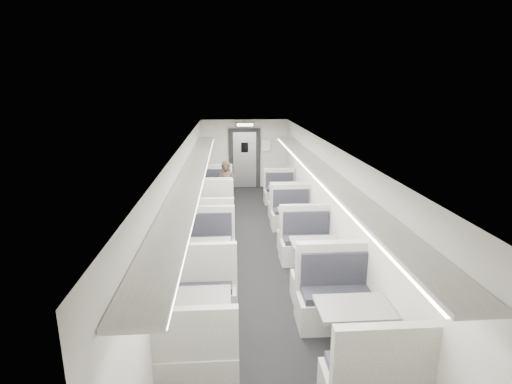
{
  "coord_description": "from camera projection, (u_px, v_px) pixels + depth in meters",
  "views": [
    {
      "loc": [
        -0.58,
        -7.94,
        3.55
      ],
      "look_at": [
        0.05,
        0.92,
        1.17
      ],
      "focal_mm": 28.0,
      "sensor_mm": 36.0,
      "label": 1
    }
  ],
  "objects": [
    {
      "name": "room",
      "position": [
        257.0,
        202.0,
        8.29
      ],
      "size": [
        3.24,
        12.24,
        2.64
      ],
      "color": "black",
      "rests_on": "ground"
    },
    {
      "name": "exit_sign",
      "position": [
        245.0,
        125.0,
        13.26
      ],
      "size": [
        0.62,
        0.12,
        0.16
      ],
      "color": "black",
      "rests_on": "room"
    },
    {
      "name": "window_a",
      "position": [
        197.0,
        164.0,
        11.43
      ],
      "size": [
        0.02,
        1.18,
        0.84
      ],
      "primitive_type": "cube",
      "color": "black",
      "rests_on": "room"
    },
    {
      "name": "luggage_rack_left",
      "position": [
        194.0,
        172.0,
        7.74
      ],
      "size": [
        0.46,
        10.4,
        0.09
      ],
      "color": "silver",
      "rests_on": "room"
    },
    {
      "name": "booth_right_a",
      "position": [
        283.0,
        198.0,
        11.67
      ],
      "size": [
        0.97,
        1.97,
        1.05
      ],
      "color": "silver",
      "rests_on": "room"
    },
    {
      "name": "window_b",
      "position": [
        190.0,
        183.0,
        9.31
      ],
      "size": [
        0.02,
        1.18,
        0.84
      ],
      "primitive_type": "cube",
      "color": "black",
      "rests_on": "room"
    },
    {
      "name": "luggage_rack_right",
      "position": [
        320.0,
        170.0,
        7.9
      ],
      "size": [
        0.46,
        10.4,
        0.09
      ],
      "color": "silver",
      "rests_on": "room"
    },
    {
      "name": "booth_left_b",
      "position": [
        212.0,
        217.0,
        9.91
      ],
      "size": [
        1.06,
        2.15,
        1.15
      ],
      "color": "silver",
      "rests_on": "room"
    },
    {
      "name": "window_d",
      "position": [
        158.0,
        264.0,
        5.07
      ],
      "size": [
        0.02,
        1.18,
        0.84
      ],
      "primitive_type": "cube",
      "color": "black",
      "rests_on": "room"
    },
    {
      "name": "wall_notice",
      "position": [
        266.0,
        146.0,
        13.97
      ],
      "size": [
        0.32,
        0.02,
        0.4
      ],
      "primitive_type": "cube",
      "color": "silver",
      "rests_on": "room"
    },
    {
      "name": "booth_right_d",
      "position": [
        352.0,
        333.0,
        5.2
      ],
      "size": [
        1.15,
        2.34,
        1.25
      ],
      "color": "silver",
      "rests_on": "room"
    },
    {
      "name": "booth_left_d",
      "position": [
        201.0,
        318.0,
        5.64
      ],
      "size": [
        1.02,
        2.06,
        1.1
      ],
      "color": "silver",
      "rests_on": "room"
    },
    {
      "name": "passenger",
      "position": [
        226.0,
        188.0,
        11.21
      ],
      "size": [
        0.63,
        0.49,
        1.52
      ],
      "primitive_type": "imported",
      "rotation": [
        0.0,
        0.0,
        -0.24
      ],
      "color": "black",
      "rests_on": "room"
    },
    {
      "name": "booth_left_c",
      "position": [
        207.0,
        261.0,
        7.4
      ],
      "size": [
        1.06,
        2.16,
        1.15
      ],
      "color": "silver",
      "rests_on": "room"
    },
    {
      "name": "booth_left_a",
      "position": [
        214.0,
        198.0,
        11.55
      ],
      "size": [
        1.08,
        2.2,
        1.18
      ],
      "color": "silver",
      "rests_on": "room"
    },
    {
      "name": "window_c",
      "position": [
        179.0,
        211.0,
        7.19
      ],
      "size": [
        0.02,
        1.18,
        0.84
      ],
      "primitive_type": "cube",
      "color": "black",
      "rests_on": "room"
    },
    {
      "name": "booth_right_c",
      "position": [
        314.0,
        260.0,
        7.46
      ],
      "size": [
        1.07,
        2.18,
        1.16
      ],
      "color": "silver",
      "rests_on": "room"
    },
    {
      "name": "vestibule_door",
      "position": [
        245.0,
        159.0,
        14.05
      ],
      "size": [
        1.1,
        0.13,
        2.1
      ],
      "color": "black",
      "rests_on": "room"
    },
    {
      "name": "booth_right_b",
      "position": [
        296.0,
        224.0,
        9.43
      ],
      "size": [
        1.03,
        2.08,
        1.11
      ],
      "color": "silver",
      "rests_on": "room"
    }
  ]
}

